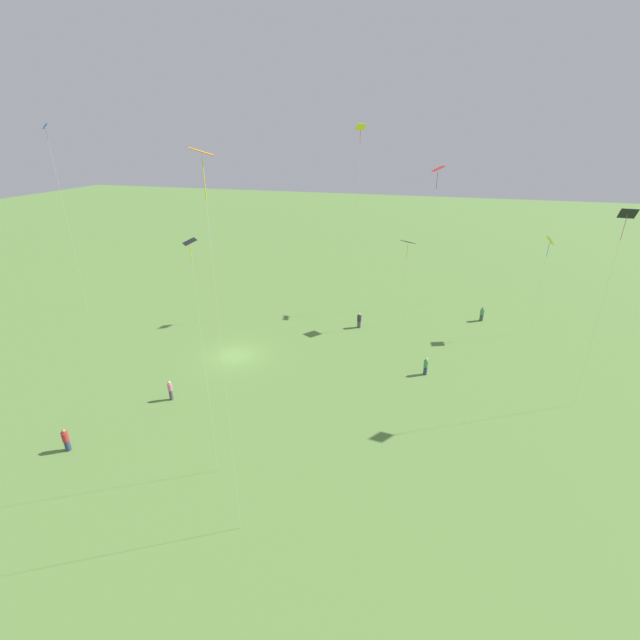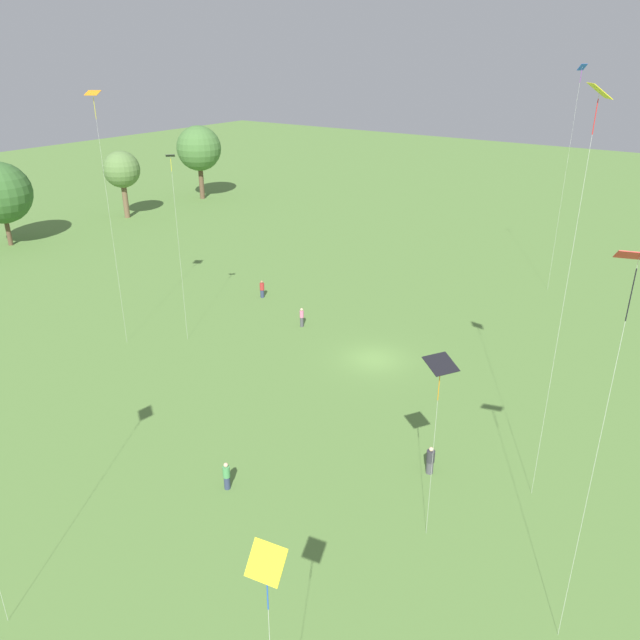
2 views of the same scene
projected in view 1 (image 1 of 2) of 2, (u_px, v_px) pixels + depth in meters
ground_plane at (236, 356)px, 40.40m from camera, size 240.00×240.00×0.00m
person_0 at (426, 366)px, 36.93m from camera, size 0.49×0.49×1.63m
person_1 at (170, 390)px, 33.40m from camera, size 0.35×0.35×1.66m
person_2 at (359, 320)px, 45.96m from camera, size 0.62×0.62×1.67m
person_3 at (66, 440)px, 28.02m from camera, size 0.51×0.51×1.66m
person_4 at (482, 314)px, 47.62m from camera, size 0.63×0.63×1.65m
kite_0 at (549, 244)px, 41.18m from camera, size 0.76×1.04×10.22m
kite_2 at (50, 146)px, 44.16m from camera, size 0.84×0.77×20.22m
kite_3 at (625, 224)px, 27.47m from camera, size 1.06×0.83×14.93m
kite_4 at (205, 184)px, 15.69m from camera, size 1.21×1.22×18.81m
kite_5 at (360, 138)px, 43.68m from camera, size 1.27×1.21×20.19m
kite_6 at (408, 244)px, 43.34m from camera, size 1.64×1.62×9.40m
kite_7 at (193, 265)px, 21.31m from camera, size 0.89×0.89×14.54m
kite_8 at (438, 173)px, 46.33m from camera, size 1.49×1.57×16.08m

